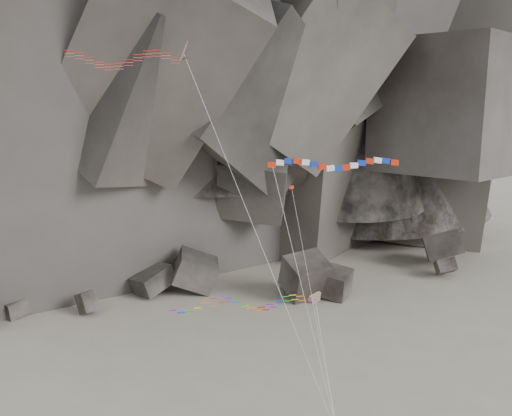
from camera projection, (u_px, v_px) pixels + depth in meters
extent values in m
cube|color=#47423F|center=(442.00, 255.00, 97.86)|extent=(9.23, 10.06, 7.62)
cube|color=#47423F|center=(292.00, 286.00, 84.51)|extent=(2.74, 2.76, 3.31)
cube|color=#47423F|center=(306.00, 282.00, 82.57)|extent=(6.88, 7.79, 7.15)
cube|color=#47423F|center=(15.00, 308.00, 76.45)|extent=(4.58, 4.63, 2.97)
cube|color=#47423F|center=(87.00, 305.00, 77.04)|extent=(3.46, 3.82, 3.60)
cube|color=#47423F|center=(153.00, 286.00, 84.54)|extent=(7.21, 6.38, 4.65)
cube|color=#47423F|center=(336.00, 286.00, 82.95)|extent=(5.55, 6.21, 4.82)
cube|color=#47423F|center=(195.00, 279.00, 85.28)|extent=(7.59, 6.38, 6.91)
cube|color=#47423F|center=(445.00, 272.00, 92.24)|extent=(4.09, 4.67, 3.98)
cylinder|color=silver|center=(260.00, 243.00, 47.98)|extent=(10.81, 10.13, 31.41)
cube|color=red|center=(272.00, 165.00, 46.33)|extent=(0.72, 0.55, 0.43)
cube|color=white|center=(280.00, 162.00, 46.31)|extent=(0.75, 0.56, 0.48)
cube|color=#0E2E9B|center=(288.00, 161.00, 46.27)|extent=(0.77, 0.56, 0.51)
cube|color=red|center=(297.00, 161.00, 46.22)|extent=(0.77, 0.56, 0.51)
cube|color=white|center=(305.00, 162.00, 46.19)|extent=(0.76, 0.56, 0.49)
cube|color=#0E2E9B|center=(314.00, 164.00, 46.19)|extent=(0.73, 0.55, 0.44)
cube|color=red|center=(322.00, 167.00, 46.23)|extent=(0.74, 0.56, 0.47)
cube|color=white|center=(330.00, 168.00, 46.30)|extent=(0.76, 0.56, 0.50)
cube|color=#0E2E9B|center=(338.00, 168.00, 46.39)|extent=(0.77, 0.56, 0.51)
cube|color=red|center=(346.00, 167.00, 46.49)|extent=(0.76, 0.56, 0.50)
cube|color=white|center=(354.00, 165.00, 46.57)|extent=(0.73, 0.56, 0.45)
cube|color=#0E2E9B|center=(362.00, 163.00, 46.64)|extent=(0.74, 0.56, 0.46)
cube|color=red|center=(369.00, 161.00, 46.69)|extent=(0.76, 0.56, 0.50)
cube|color=white|center=(378.00, 160.00, 46.71)|extent=(0.77, 0.56, 0.51)
cube|color=#0E2E9B|center=(386.00, 161.00, 46.72)|extent=(0.76, 0.56, 0.50)
cube|color=red|center=(394.00, 162.00, 46.71)|extent=(0.74, 0.56, 0.47)
cylinder|color=silver|center=(305.00, 302.00, 46.95)|extent=(4.61, 4.39, 22.40)
cube|color=#DEAA0C|center=(315.00, 297.00, 52.72)|extent=(1.35, 1.05, 0.77)
cube|color=#0CB219|center=(315.00, 300.00, 52.60)|extent=(1.12, 0.82, 0.53)
cylinder|color=silver|center=(326.00, 362.00, 50.23)|extent=(0.48, 7.22, 9.60)
cube|color=red|center=(292.00, 187.00, 50.68)|extent=(0.47, 0.18, 0.31)
cube|color=#0E2E9B|center=(290.00, 187.00, 50.65)|extent=(0.18, 0.09, 0.32)
cylinder|color=silver|center=(314.00, 307.00, 49.21)|extent=(1.75, 7.84, 19.88)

